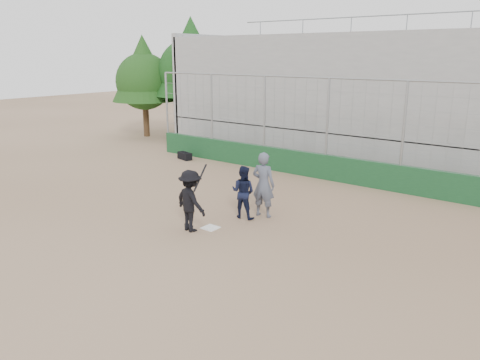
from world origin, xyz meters
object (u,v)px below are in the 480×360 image
Objects in this scene: batter_at_plate at (191,201)px; catcher_crouched at (243,201)px; umpire at (263,188)px; equipment_bag at (185,156)px.

catcher_crouched is (0.53, 1.75, -0.33)m from batter_at_plate.
equipment_bag is at bearing -37.43° from umpire.
batter_at_plate reaches higher than equipment_bag.
catcher_crouched is at bearing -34.02° from equipment_bag.
batter_at_plate is at bearing 60.11° from umpire.
equipment_bag is at bearing 135.32° from batter_at_plate.
catcher_crouched is at bearing 44.78° from umpire.
umpire is at bearing 52.39° from catcher_crouched.
batter_at_plate is at bearing -106.93° from catcher_crouched.
catcher_crouched reaches higher than equipment_bag.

